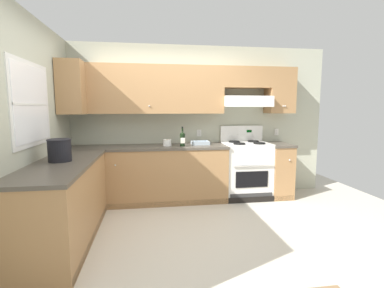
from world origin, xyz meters
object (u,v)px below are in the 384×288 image
at_px(paper_towel_roll, 167,143).
at_px(wine_bottle, 182,138).
at_px(stove, 246,169).
at_px(bowl, 200,143).
at_px(bucket, 60,150).

bearing_deg(paper_towel_roll, wine_bottle, -16.42).
height_order(wine_bottle, paper_towel_roll, wine_bottle).
height_order(stove, bowl, stove).
bearing_deg(bowl, paper_towel_roll, -170.30).
height_order(wine_bottle, bowl, wine_bottle).
bearing_deg(bucket, stove, 24.07).
xyz_separation_m(wine_bottle, bowl, (0.31, 0.16, -0.10)).
xyz_separation_m(bowl, paper_towel_roll, (-0.55, -0.09, 0.03)).
height_order(wine_bottle, bucket, wine_bottle).
bearing_deg(wine_bottle, stove, 5.41).
distance_m(stove, bowl, 0.90).
xyz_separation_m(wine_bottle, bucket, (-1.51, -1.06, 0.01)).
relative_size(wine_bottle, bucket, 1.17).
bearing_deg(stove, bucket, -155.93).
height_order(stove, wine_bottle, wine_bottle).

